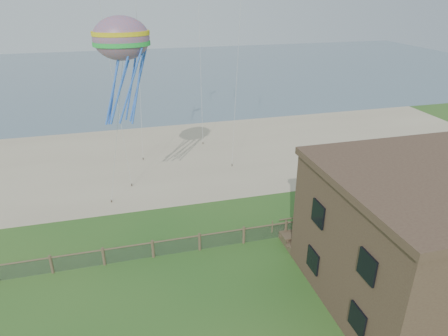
{
  "coord_description": "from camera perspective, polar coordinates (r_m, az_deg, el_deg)",
  "views": [
    {
      "loc": [
        -3.96,
        -15.2,
        15.69
      ],
      "look_at": [
        2.16,
        8.0,
        4.75
      ],
      "focal_mm": 32.0,
      "sensor_mm": 36.0,
      "label": 1
    }
  ],
  "objects": [
    {
      "name": "ground",
      "position": [
        22.2,
        -0.14,
        -20.46
      ],
      "size": [
        160.0,
        160.0,
        0.0
      ],
      "primitive_type": "plane",
      "color": "#23571E",
      "rests_on": "ground"
    },
    {
      "name": "sand_beach",
      "position": [
        40.56,
        -8.03,
        1.51
      ],
      "size": [
        72.0,
        20.0,
        0.02
      ],
      "primitive_type": "cube",
      "color": "tan",
      "rests_on": "ground"
    },
    {
      "name": "ocean",
      "position": [
        82.8,
        -12.08,
        13.06
      ],
      "size": [
        160.0,
        68.0,
        0.02
      ],
      "primitive_type": "cube",
      "color": "slate",
      "rests_on": "ground"
    },
    {
      "name": "chainlink_fence",
      "position": [
        26.35,
        -3.5,
        -10.61
      ],
      "size": [
        36.2,
        0.2,
        1.25
      ],
      "primitive_type": null,
      "color": "brown",
      "rests_on": "ground"
    },
    {
      "name": "motel_deck",
      "position": [
        30.56,
        21.8,
        -7.81
      ],
      "size": [
        15.0,
        2.0,
        0.5
      ],
      "primitive_type": "cube",
      "color": "brown",
      "rests_on": "ground"
    },
    {
      "name": "picnic_table",
      "position": [
        27.34,
        10.22,
        -9.96
      ],
      "size": [
        1.89,
        1.44,
        0.79
      ],
      "primitive_type": null,
      "rotation": [
        0.0,
        0.0,
        0.01
      ],
      "color": "brown",
      "rests_on": "ground"
    },
    {
      "name": "octopus_kite",
      "position": [
        26.59,
        -14.04,
        13.55
      ],
      "size": [
        4.1,
        3.43,
        7.21
      ],
      "primitive_type": null,
      "rotation": [
        0.0,
        0.0,
        0.31
      ],
      "color": "#FF5A28"
    }
  ]
}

